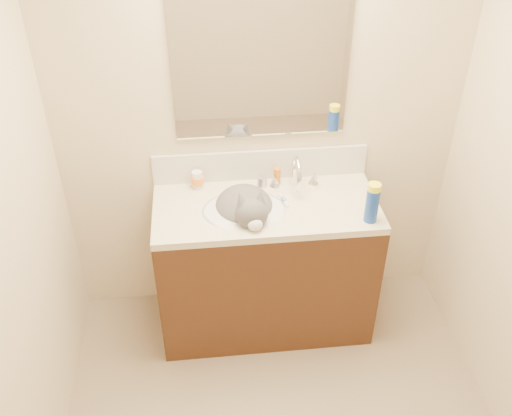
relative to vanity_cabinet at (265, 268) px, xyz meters
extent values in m
cube|color=beige|center=(0.00, 0.28, 0.84)|extent=(2.20, 0.04, 2.50)
cube|color=#3E2111|center=(0.00, 0.00, 0.00)|extent=(1.20, 0.55, 0.82)
cube|color=beige|center=(0.00, 0.00, 0.43)|extent=(1.20, 0.55, 0.04)
ellipsoid|color=silver|center=(-0.12, -0.03, 0.38)|extent=(0.45, 0.36, 0.14)
cylinder|color=silver|center=(0.18, 0.18, 0.51)|extent=(0.04, 0.04, 0.11)
torus|color=silver|center=(0.18, 0.12, 0.56)|extent=(0.03, 0.20, 0.20)
cylinder|color=silver|center=(0.18, 0.04, 0.53)|extent=(0.03, 0.03, 0.06)
cone|color=silver|center=(0.07, 0.18, 0.48)|extent=(0.06, 0.06, 0.06)
cone|color=silver|center=(0.29, 0.18, 0.48)|extent=(0.06, 0.06, 0.06)
ellipsoid|color=#4E4B4E|center=(-0.12, 0.02, 0.41)|extent=(0.37, 0.41, 0.24)
ellipsoid|color=#4E4B4E|center=(-0.09, -0.15, 0.51)|extent=(0.19, 0.18, 0.16)
ellipsoid|color=#4E4B4E|center=(-0.10, -0.07, 0.47)|extent=(0.14, 0.14, 0.15)
cone|color=#4E4B4E|center=(-0.14, -0.13, 0.58)|extent=(0.09, 0.09, 0.10)
cone|color=#4E4B4E|center=(-0.05, -0.12, 0.58)|extent=(0.09, 0.09, 0.10)
ellipsoid|color=silver|center=(-0.08, -0.21, 0.49)|extent=(0.08, 0.07, 0.07)
ellipsoid|color=silver|center=(-0.10, -0.10, 0.42)|extent=(0.13, 0.09, 0.14)
sphere|color=#D18C87|center=(-0.08, -0.24, 0.49)|extent=(0.02, 0.02, 0.02)
cylinder|color=#4E4B4E|center=(0.03, 0.03, 0.34)|extent=(0.14, 0.25, 0.05)
cube|color=silver|center=(0.00, 0.26, 0.54)|extent=(1.20, 0.02, 0.18)
cube|color=white|center=(0.00, 0.26, 1.13)|extent=(0.90, 0.02, 0.80)
cylinder|color=white|center=(-0.36, 0.21, 0.50)|extent=(0.07, 0.07, 0.10)
cylinder|color=orange|center=(-0.36, 0.21, 0.50)|extent=(0.09, 0.09, 0.04)
cylinder|color=#B7B7BC|center=(0.00, 0.18, 0.48)|extent=(0.07, 0.07, 0.06)
cylinder|color=#C46717|center=(0.08, 0.20, 0.50)|extent=(0.05, 0.05, 0.10)
cube|color=white|center=(0.10, 0.03, 0.45)|extent=(0.05, 0.13, 0.01)
cube|color=#6783DC|center=(0.10, 0.03, 0.46)|extent=(0.02, 0.03, 0.02)
cylinder|color=#173DA1|center=(0.51, -0.19, 0.54)|extent=(0.09, 0.09, 0.19)
cylinder|color=#FFF51A|center=(0.51, -0.19, 0.65)|extent=(0.09, 0.09, 0.04)
camera|label=1|loc=(-0.32, -2.45, 2.21)|focal=40.00mm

